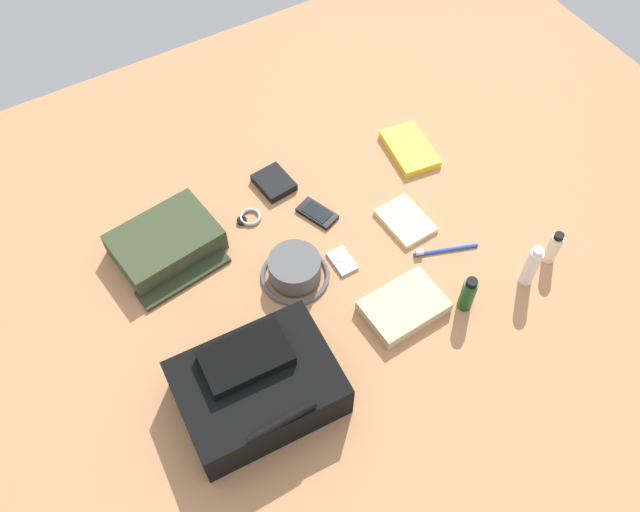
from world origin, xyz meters
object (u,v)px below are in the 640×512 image
Objects in this scene: notepad at (406,222)px; paperback_novel at (410,149)px; toiletry_pouch at (167,244)px; shampoo_bottle at (468,294)px; lotion_bottle at (553,248)px; cell_phone at (317,213)px; bucket_hat at (295,271)px; toothbrush at (442,250)px; backpack at (257,386)px; wallet at (274,183)px; wristwatch at (249,218)px; media_player at (342,261)px; toothpaste_tube at (531,266)px; folded_towel at (404,307)px.

paperback_novel is at bearing -129.73° from notepad.
toiletry_pouch is 2.46× the size of shampoo_bottle.
lotion_bottle reaches higher than cell_phone.
bucket_hat is 1.07× the size of toothbrush.
cell_phone is (-0.39, -0.40, -0.06)m from backpack.
backpack is 0.34m from bucket_hat.
notepad is at bearing 123.44° from wallet.
lotion_bottle is at bearing 124.62° from wallet.
backpack reaches higher than toothbrush.
wallet reaches higher than notepad.
lotion_bottle is 0.82m from wristwatch.
toiletry_pouch is 1.93× the size of notepad.
bucket_hat is 1.46× the size of cell_phone.
lotion_bottle is at bearing 176.97° from backpack.
paperback_novel is 0.45m from media_player.
shampoo_bottle reaches higher than toothbrush.
paperback_novel is at bearing -111.22° from toothbrush.
lotion_bottle is at bearing 128.55° from notepad.
toothpaste_tube is 0.23m from toothbrush.
toothbrush is (0.23, -0.16, -0.05)m from lotion_bottle.
wallet is at bearing -49.70° from lotion_bottle.
wallet is 0.54m from folded_towel.
toothpaste_tube is 1.99× the size of wristwatch.
paperback_novel is (-0.75, -0.46, -0.05)m from backpack.
backpack reaches higher than wristwatch.
shampoo_bottle reaches higher than folded_towel.
cell_phone is 1.47× the size of media_player.
bucket_hat is at bearing -8.74° from media_player.
media_player is at bearing -74.56° from folded_towel.
lotion_bottle is 1.32× the size of media_player.
backpack is at bearing 91.96° from toiletry_pouch.
folded_towel is at bearing 113.91° from wristwatch.
wristwatch is at bearing -114.52° from backpack.
media_player is at bearing -29.56° from lotion_bottle.
bucket_hat reaches higher than cell_phone.
shampoo_bottle is 0.54m from paperback_novel.
shampoo_bottle is 1.07× the size of wallet.
paperback_novel is (-0.51, -0.22, -0.02)m from bucket_hat.
shampoo_bottle is (0.28, 0.00, 0.00)m from lotion_bottle.
backpack reaches higher than toothpaste_tube.
notepad is (-0.37, 0.23, 0.00)m from wristwatch.
notepad is (-0.25, 0.31, -0.00)m from wallet.
paperback_novel is at bearing -110.00° from shampoo_bottle.
lotion_bottle is 0.63m from cell_phone.
media_player is at bearing 2.21° from notepad.
backpack is 3.12× the size of shampoo_bottle.
bucket_hat is 0.40m from toothbrush.
shampoo_bottle is (-0.33, 0.29, 0.02)m from bucket_hat.
lotion_bottle reaches higher than notepad.
wristwatch is 0.54m from toothbrush.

